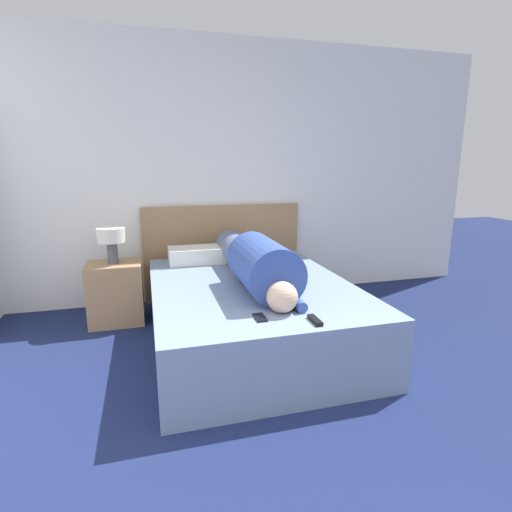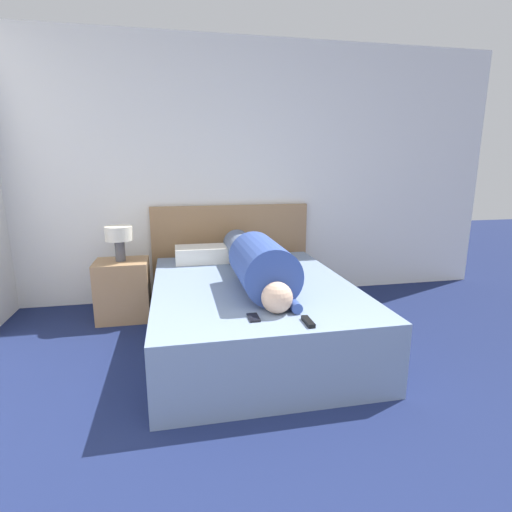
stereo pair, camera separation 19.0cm
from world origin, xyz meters
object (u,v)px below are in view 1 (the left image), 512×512
Objects in this scene: table_lamp at (111,238)px; cell_phone at (260,317)px; person_lying at (254,262)px; pillow_near_headboard at (199,255)px; nightstand at (116,293)px; bed at (251,312)px; tv_remote at (315,320)px.

table_lamp reaches higher than cell_phone.
pillow_near_headboard is at bearing 112.89° from person_lying.
person_lying is (1.09, -0.71, 0.38)m from nightstand.
table_lamp is at bearing -174.96° from pillow_near_headboard.
pillow_near_headboard is at bearing 5.04° from nightstand.
bed is 13.36× the size of tv_remote.
person_lying reaches higher than bed.
bed is 1.38m from table_lamp.
person_lying is at bearing 98.81° from tv_remote.
nightstand is at bearing -174.96° from pillow_near_headboard.
tv_remote is (1.23, -1.57, -0.27)m from table_lamp.
tv_remote reaches higher than cell_phone.
table_lamp is 2.42× the size of cell_phone.
bed is 0.78m from cell_phone.
table_lamp is 0.80m from pillow_near_headboard.
bed is 0.92m from tv_remote.
pillow_near_headboard is (0.76, 0.07, -0.21)m from table_lamp.
bed is 0.41m from person_lying.
person_lying is 0.76m from cell_phone.
tv_remote is (0.46, -1.64, -0.06)m from pillow_near_headboard.
nightstand is 3.64× the size of tv_remote.
pillow_near_headboard is 4.37× the size of cell_phone.
cell_phone is (0.16, -1.50, -0.07)m from pillow_near_headboard.
bed is at bearing 79.54° from cell_phone.
cell_phone is at bearing -83.75° from pillow_near_headboard.
nightstand is at bearing 146.34° from bed.
nightstand is 1.72m from cell_phone.
nightstand is 1.36m from person_lying.
bed is at bearing -33.66° from nightstand.
cell_phone is (0.93, -1.43, 0.22)m from nightstand.
nightstand is 1.74× the size of table_lamp.
person_lying is at bearing -32.94° from nightstand.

